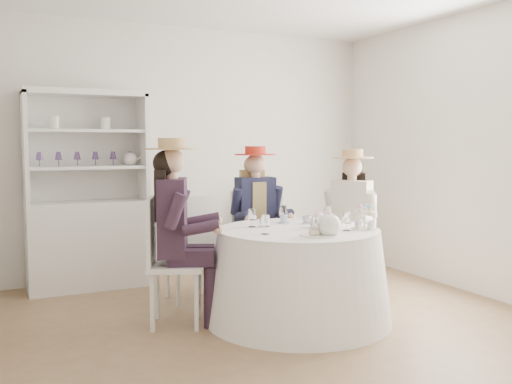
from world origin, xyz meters
name	(u,v)px	position (x,y,z in m)	size (l,w,h in m)	color
ground	(261,323)	(0.00, 0.00, 0.00)	(4.50, 4.50, 0.00)	brown
wall_back	(182,151)	(0.00, 2.00, 1.35)	(4.50, 4.50, 0.00)	silver
wall_front	(449,164)	(0.00, -2.00, 1.35)	(4.50, 4.50, 0.00)	silver
wall_right	(473,153)	(2.25, 0.00, 1.35)	(4.50, 4.50, 0.00)	silver
tea_table	(298,275)	(0.31, -0.05, 0.37)	(1.51, 1.51, 0.75)	white
hutch	(88,218)	(-1.06, 1.77, 0.69)	(1.24, 0.65, 1.95)	silver
side_table	(270,241)	(0.94, 1.69, 0.32)	(0.42, 0.42, 0.65)	silver
hatbox	(270,201)	(0.94, 1.69, 0.79)	(0.28, 0.28, 0.28)	black
guest_left	(176,221)	(-0.63, 0.25, 0.84)	(0.62, 0.56, 1.48)	silver
guest_mid	(256,210)	(0.40, 0.93, 0.80)	(0.51, 0.53, 1.41)	silver
guest_right	(351,213)	(1.16, 0.43, 0.78)	(0.59, 0.56, 1.38)	silver
spare_chair	(192,244)	(-0.30, 0.83, 0.53)	(0.41, 0.41, 0.98)	silver
teacup_a	(265,223)	(0.11, 0.16, 0.79)	(0.08, 0.08, 0.07)	white
teacup_b	(284,219)	(0.34, 0.26, 0.79)	(0.07, 0.07, 0.07)	white
teacup_c	(307,220)	(0.51, 0.16, 0.78)	(0.08, 0.08, 0.06)	white
flower_bowl	(321,225)	(0.50, -0.09, 0.78)	(0.22, 0.22, 0.05)	white
flower_arrangement	(323,218)	(0.52, -0.09, 0.83)	(0.17, 0.17, 0.06)	pink
table_teapot	(329,225)	(0.34, -0.46, 0.83)	(0.25, 0.18, 0.19)	white
sandwich_plate	(319,234)	(0.27, -0.42, 0.77)	(0.29, 0.29, 0.06)	white
cupcake_stand	(365,220)	(0.77, -0.30, 0.83)	(0.21, 0.21, 0.20)	white
stemware_set	(298,220)	(0.31, -0.05, 0.83)	(0.81, 0.84, 0.15)	white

